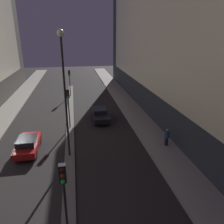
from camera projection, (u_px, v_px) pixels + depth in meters
building_right at (170, 33)px, 26.45m from camera, size 6.01×44.83×19.65m
median_strip at (70, 122)px, 25.25m from camera, size 0.81×37.52×0.12m
traffic_light_near at (64, 186)px, 9.82m from camera, size 0.32×0.42×4.20m
traffic_light_mid at (68, 100)px, 22.70m from camera, size 0.32×0.42×4.20m
traffic_light_far at (69, 77)px, 34.64m from camera, size 0.32×0.42×4.20m
street_lamp at (64, 79)px, 16.09m from camera, size 0.50×0.50×9.87m
car_left_lane at (28, 144)px, 18.80m from camera, size 1.76×4.25×1.40m
car_right_lane at (100, 114)px, 25.75m from camera, size 1.79×4.23×1.39m
pedestrian_on_right_sidewalk at (167, 137)px, 19.62m from camera, size 0.43×0.43×1.60m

